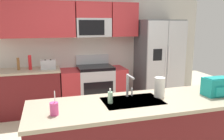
{
  "coord_description": "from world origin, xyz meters",
  "views": [
    {
      "loc": [
        -0.99,
        -2.79,
        1.78
      ],
      "look_at": [
        0.01,
        0.6,
        1.05
      ],
      "focal_mm": 36.56,
      "sensor_mm": 36.0,
      "label": 1
    }
  ],
  "objects_px": {
    "refrigerator": "(158,62)",
    "bottle_red": "(30,62)",
    "range_oven": "(94,87)",
    "sink_faucet": "(129,84)",
    "pepper_mill": "(18,64)",
    "soap_dispenser": "(110,97)",
    "paper_towel_roll": "(160,87)",
    "backpack": "(217,86)",
    "drink_cup_pink": "(54,109)",
    "toaster": "(48,64)"
  },
  "relations": [
    {
      "from": "toaster",
      "to": "paper_towel_roll",
      "type": "distance_m",
      "value": 2.5
    },
    {
      "from": "refrigerator",
      "to": "sink_faucet",
      "type": "bearing_deg",
      "value": -125.86
    },
    {
      "from": "bottle_red",
      "to": "backpack",
      "type": "relative_size",
      "value": 0.87
    },
    {
      "from": "pepper_mill",
      "to": "soap_dispenser",
      "type": "xyz_separation_m",
      "value": [
        1.17,
        -2.26,
        -0.05
      ]
    },
    {
      "from": "range_oven",
      "to": "backpack",
      "type": "xyz_separation_m",
      "value": [
        1.06,
        -2.37,
        0.57
      ]
    },
    {
      "from": "refrigerator",
      "to": "range_oven",
      "type": "bearing_deg",
      "value": 177.2
    },
    {
      "from": "refrigerator",
      "to": "pepper_mill",
      "type": "bearing_deg",
      "value": 178.64
    },
    {
      "from": "drink_cup_pink",
      "to": "refrigerator",
      "type": "bearing_deg",
      "value": 44.93
    },
    {
      "from": "pepper_mill",
      "to": "soap_dispenser",
      "type": "bearing_deg",
      "value": -62.62
    },
    {
      "from": "sink_faucet",
      "to": "paper_towel_roll",
      "type": "distance_m",
      "value": 0.38
    },
    {
      "from": "pepper_mill",
      "to": "sink_faucet",
      "type": "bearing_deg",
      "value": -55.72
    },
    {
      "from": "refrigerator",
      "to": "soap_dispenser",
      "type": "distance_m",
      "value": 2.8
    },
    {
      "from": "pepper_mill",
      "to": "drink_cup_pink",
      "type": "bearing_deg",
      "value": -77.13
    },
    {
      "from": "range_oven",
      "to": "sink_faucet",
      "type": "relative_size",
      "value": 4.82
    },
    {
      "from": "range_oven",
      "to": "sink_faucet",
      "type": "bearing_deg",
      "value": -90.23
    },
    {
      "from": "paper_towel_roll",
      "to": "toaster",
      "type": "bearing_deg",
      "value": 120.12
    },
    {
      "from": "refrigerator",
      "to": "drink_cup_pink",
      "type": "relative_size",
      "value": 7.53
    },
    {
      "from": "refrigerator",
      "to": "pepper_mill",
      "type": "relative_size",
      "value": 7.81
    },
    {
      "from": "toaster",
      "to": "drink_cup_pink",
      "type": "bearing_deg",
      "value": -89.76
    },
    {
      "from": "range_oven",
      "to": "soap_dispenser",
      "type": "distance_m",
      "value": 2.34
    },
    {
      "from": "range_oven",
      "to": "toaster",
      "type": "relative_size",
      "value": 4.86
    },
    {
      "from": "pepper_mill",
      "to": "bottle_red",
      "type": "height_order",
      "value": "bottle_red"
    },
    {
      "from": "toaster",
      "to": "pepper_mill",
      "type": "bearing_deg",
      "value": 174.76
    },
    {
      "from": "drink_cup_pink",
      "to": "soap_dispenser",
      "type": "distance_m",
      "value": 0.64
    },
    {
      "from": "sink_faucet",
      "to": "drink_cup_pink",
      "type": "distance_m",
      "value": 0.95
    },
    {
      "from": "refrigerator",
      "to": "paper_towel_roll",
      "type": "distance_m",
      "value": 2.42
    },
    {
      "from": "sink_faucet",
      "to": "soap_dispenser",
      "type": "xyz_separation_m",
      "value": [
        -0.27,
        -0.14,
        -0.1
      ]
    },
    {
      "from": "backpack",
      "to": "drink_cup_pink",
      "type": "bearing_deg",
      "value": -178.05
    },
    {
      "from": "refrigerator",
      "to": "bottle_red",
      "type": "distance_m",
      "value": 2.71
    },
    {
      "from": "drink_cup_pink",
      "to": "soap_dispenser",
      "type": "relative_size",
      "value": 1.45
    },
    {
      "from": "pepper_mill",
      "to": "soap_dispenser",
      "type": "distance_m",
      "value": 2.54
    },
    {
      "from": "refrigerator",
      "to": "bottle_red",
      "type": "bearing_deg",
      "value": 178.67
    },
    {
      "from": "range_oven",
      "to": "sink_faucet",
      "type": "distance_m",
      "value": 2.21
    },
    {
      "from": "refrigerator",
      "to": "paper_towel_roll",
      "type": "height_order",
      "value": "refrigerator"
    },
    {
      "from": "drink_cup_pink",
      "to": "range_oven",
      "type": "bearing_deg",
      "value": 69.79
    },
    {
      "from": "pepper_mill",
      "to": "backpack",
      "type": "distance_m",
      "value": 3.44
    },
    {
      "from": "pepper_mill",
      "to": "drink_cup_pink",
      "type": "relative_size",
      "value": 0.96
    },
    {
      "from": "refrigerator",
      "to": "backpack",
      "type": "height_order",
      "value": "refrigerator"
    },
    {
      "from": "toaster",
      "to": "drink_cup_pink",
      "type": "relative_size",
      "value": 1.14
    },
    {
      "from": "bottle_red",
      "to": "paper_towel_roll",
      "type": "xyz_separation_m",
      "value": [
        1.59,
        -2.21,
        -0.02
      ]
    },
    {
      "from": "pepper_mill",
      "to": "paper_towel_roll",
      "type": "relative_size",
      "value": 0.99
    },
    {
      "from": "range_oven",
      "to": "refrigerator",
      "type": "xyz_separation_m",
      "value": [
        1.47,
        -0.07,
        0.48
      ]
    },
    {
      "from": "paper_towel_roll",
      "to": "backpack",
      "type": "distance_m",
      "value": 0.72
    },
    {
      "from": "range_oven",
      "to": "drink_cup_pink",
      "type": "distance_m",
      "value": 2.64
    },
    {
      "from": "bottle_red",
      "to": "paper_towel_roll",
      "type": "relative_size",
      "value": 1.17
    },
    {
      "from": "toaster",
      "to": "paper_towel_roll",
      "type": "relative_size",
      "value": 1.17
    },
    {
      "from": "range_oven",
      "to": "sink_faucet",
      "type": "height_order",
      "value": "sink_faucet"
    },
    {
      "from": "toaster",
      "to": "paper_towel_roll",
      "type": "xyz_separation_m",
      "value": [
        1.26,
        -2.16,
        0.03
      ]
    },
    {
      "from": "drink_cup_pink",
      "to": "pepper_mill",
      "type": "bearing_deg",
      "value": 102.87
    },
    {
      "from": "toaster",
      "to": "pepper_mill",
      "type": "relative_size",
      "value": 1.18
    }
  ]
}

